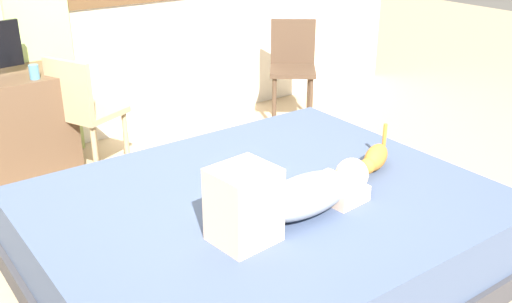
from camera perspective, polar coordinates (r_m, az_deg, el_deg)
ground_plane at (r=3.17m, az=1.49°, el=-11.66°), size 16.00×16.00×0.00m
bed at (r=3.08m, az=0.70°, el=-8.00°), size 2.25×1.85×0.44m
person_lying at (r=2.73m, az=3.33°, el=-4.32°), size 0.94×0.34×0.34m
cat at (r=3.29m, az=11.33°, el=-0.63°), size 0.33×0.22×0.21m
cup at (r=4.07m, az=-20.52°, el=7.16°), size 0.06×0.06×0.09m
chair_by_desk at (r=4.15m, az=-16.30°, el=4.00°), size 0.50×0.50×0.86m
chair_spare at (r=5.13m, az=3.54°, el=8.50°), size 0.53×0.53×0.86m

